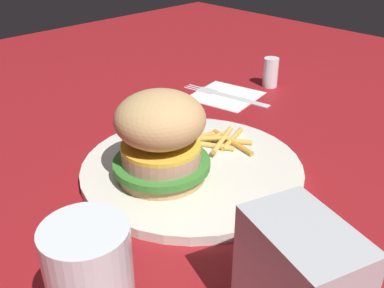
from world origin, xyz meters
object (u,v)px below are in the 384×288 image
napkin (226,96)px  salt_shaker (271,72)px  sandwich (162,137)px  plate (192,169)px  napkin_dispenser (298,286)px  fork (225,94)px  fries_pile (220,140)px

napkin → salt_shaker: salt_shaker is taller
sandwich → napkin: (0.27, 0.14, -0.07)m
plate → sandwich: (-0.05, 0.00, 0.06)m
napkin_dispenser → plate: bearing=-8.0°
plate → fork: (0.23, 0.15, -0.00)m
fries_pile → napkin_dispenser: 0.31m
napkin_dispenser → napkin: bearing=-23.8°
sandwich → fries_pile: 0.12m
sandwich → fork: (0.27, 0.14, -0.06)m
plate → fries_pile: 0.07m
sandwich → napkin_dispenser: 0.24m
fries_pile → fork: 0.21m
napkin → napkin_dispenser: (-0.34, -0.37, 0.05)m
sandwich → salt_shaker: bearing=17.4°
plate → napkin: 0.27m
fork → salt_shaker: size_ratio=3.15×
napkin → fork: (-0.00, 0.00, 0.00)m
napkin_dispenser → salt_shaker: napkin_dispenser is taller
fries_pile → napkin_dispenser: size_ratio=0.88×
fries_pile → fork: bearing=39.9°
plate → napkin: (0.23, 0.14, -0.01)m
plate → napkin_dispenser: napkin_dispenser is taller
sandwich → fries_pile: sandwich is taller
sandwich → napkin: bearing=27.4°
plate → sandwich: bearing=175.9°
fork → salt_shaker: 0.10m
plate → napkin_dispenser: 0.26m
fries_pile → napkin: 0.21m
fork → salt_shaker: (0.10, -0.03, 0.02)m
plate → salt_shaker: size_ratio=5.14×
plate → salt_shaker: salt_shaker is taller
plate → napkin: size_ratio=2.57×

